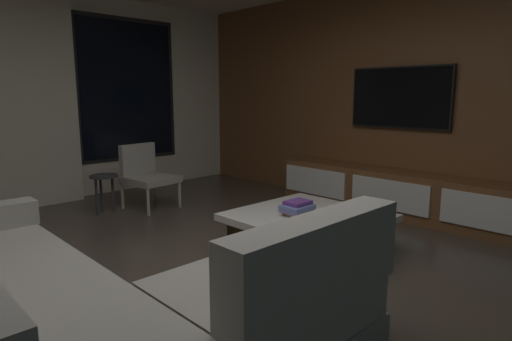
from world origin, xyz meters
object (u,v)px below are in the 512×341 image
side_stool (104,182)px  book_stack_on_coffee_table (298,208)px  mounted_tv (399,98)px  coffee_table (308,233)px  media_console (402,195)px  sectional_couch (83,309)px  accent_chair_near_window (146,173)px

side_stool → book_stack_on_coffee_table: bearing=-76.2°
book_stack_on_coffee_table → mounted_tv: mounted_tv is taller
coffee_table → media_console: bearing=-0.4°
sectional_couch → coffee_table: bearing=5.0°
mounted_tv → sectional_couch: bearing=-174.7°
coffee_table → mounted_tv: mounted_tv is taller
sectional_couch → accent_chair_near_window: (1.85, 2.59, 0.14)m
sectional_couch → book_stack_on_coffee_table: bearing=6.5°
sectional_couch → side_stool: bearing=63.4°
accent_chair_near_window → sectional_couch: bearing=-125.5°
accent_chair_near_window → media_console: 3.06m
coffee_table → accent_chair_near_window: (-0.19, 2.41, 0.25)m
side_stool → sectional_couch: bearing=-116.6°
side_stool → mounted_tv: size_ratio=0.38×
sectional_couch → coffee_table: size_ratio=2.16×
coffee_table → book_stack_on_coffee_table: 0.26m
coffee_table → book_stack_on_coffee_table: size_ratio=4.42×
book_stack_on_coffee_table → mounted_tv: bearing=4.2°
media_console → sectional_couch: bearing=-177.4°
sectional_couch → mounted_tv: mounted_tv is taller
coffee_table → mounted_tv: 2.20m
side_stool → coffee_table: bearing=-74.4°
book_stack_on_coffee_table → side_stool: bearing=103.8°
side_stool → media_console: size_ratio=0.15×
sectional_couch → accent_chair_near_window: 3.19m
media_console → accent_chair_near_window: bearing=127.6°
mounted_tv → side_stool: bearing=137.8°
coffee_table → side_stool: 2.60m
media_console → book_stack_on_coffee_table: bearing=178.2°
sectional_couch → mounted_tv: 4.05m
book_stack_on_coffee_table → accent_chair_near_window: accent_chair_near_window is taller
book_stack_on_coffee_table → media_console: size_ratio=0.08×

